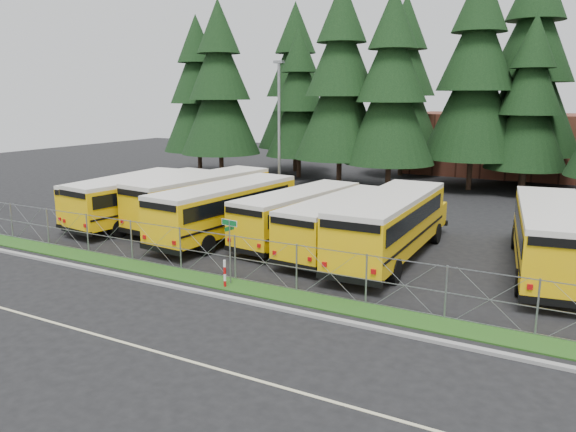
{
  "coord_description": "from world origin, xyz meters",
  "views": [
    {
      "loc": [
        12.2,
        -20.21,
        7.87
      ],
      "look_at": [
        -1.16,
        4.0,
        1.87
      ],
      "focal_mm": 35.0,
      "sensor_mm": 36.0,
      "label": 1
    }
  ],
  "objects_px": {
    "bus_4": "(302,216)",
    "bus_east": "(550,239)",
    "striped_bollard": "(225,274)",
    "bus_3": "(230,211)",
    "light_standard": "(279,129)",
    "bus_6": "(392,227)",
    "bus_2": "(205,200)",
    "bus_1": "(150,200)",
    "street_sign": "(230,238)",
    "bus_0": "(132,198)",
    "bus_5": "(345,225)"
  },
  "relations": [
    {
      "from": "bus_5",
      "to": "bus_1",
      "type": "bearing_deg",
      "value": -175.42
    },
    {
      "from": "bus_4",
      "to": "light_standard",
      "type": "height_order",
      "value": "light_standard"
    },
    {
      "from": "bus_3",
      "to": "street_sign",
      "type": "bearing_deg",
      "value": -50.83
    },
    {
      "from": "bus_1",
      "to": "bus_3",
      "type": "height_order",
      "value": "bus_3"
    },
    {
      "from": "bus_1",
      "to": "bus_3",
      "type": "xyz_separation_m",
      "value": [
        6.24,
        -0.43,
        0.04
      ]
    },
    {
      "from": "bus_1",
      "to": "bus_5",
      "type": "distance_m",
      "value": 12.91
    },
    {
      "from": "bus_5",
      "to": "striped_bollard",
      "type": "distance_m",
      "value": 7.84
    },
    {
      "from": "bus_3",
      "to": "street_sign",
      "type": "height_order",
      "value": "bus_3"
    },
    {
      "from": "bus_1",
      "to": "bus_2",
      "type": "distance_m",
      "value": 3.4
    },
    {
      "from": "bus_1",
      "to": "light_standard",
      "type": "xyz_separation_m",
      "value": [
        4.08,
        8.85,
        4.01
      ]
    },
    {
      "from": "bus_3",
      "to": "bus_east",
      "type": "relative_size",
      "value": 0.96
    },
    {
      "from": "bus_4",
      "to": "bus_east",
      "type": "distance_m",
      "value": 12.29
    },
    {
      "from": "bus_5",
      "to": "bus_3",
      "type": "bearing_deg",
      "value": -171.43
    },
    {
      "from": "bus_3",
      "to": "bus_2",
      "type": "bearing_deg",
      "value": 152.9
    },
    {
      "from": "light_standard",
      "to": "bus_0",
      "type": "bearing_deg",
      "value": -124.73
    },
    {
      "from": "bus_2",
      "to": "bus_4",
      "type": "bearing_deg",
      "value": 1.55
    },
    {
      "from": "bus_1",
      "to": "striped_bollard",
      "type": "bearing_deg",
      "value": -26.84
    },
    {
      "from": "bus_5",
      "to": "bus_east",
      "type": "height_order",
      "value": "bus_east"
    },
    {
      "from": "bus_0",
      "to": "street_sign",
      "type": "xyz_separation_m",
      "value": [
        12.58,
        -7.31,
        0.61
      ]
    },
    {
      "from": "light_standard",
      "to": "bus_3",
      "type": "bearing_deg",
      "value": -76.88
    },
    {
      "from": "striped_bollard",
      "to": "bus_3",
      "type": "bearing_deg",
      "value": 122.93
    },
    {
      "from": "bus_east",
      "to": "bus_6",
      "type": "bearing_deg",
      "value": -179.1
    },
    {
      "from": "bus_0",
      "to": "bus_east",
      "type": "height_order",
      "value": "bus_east"
    },
    {
      "from": "bus_5",
      "to": "striped_bollard",
      "type": "relative_size",
      "value": 8.94
    },
    {
      "from": "bus_6",
      "to": "street_sign",
      "type": "bearing_deg",
      "value": -125.26
    },
    {
      "from": "bus_4",
      "to": "street_sign",
      "type": "distance_m",
      "value": 7.93
    },
    {
      "from": "bus_3",
      "to": "bus_east",
      "type": "xyz_separation_m",
      "value": [
        16.11,
        1.55,
        0.06
      ]
    },
    {
      "from": "street_sign",
      "to": "striped_bollard",
      "type": "height_order",
      "value": "street_sign"
    },
    {
      "from": "light_standard",
      "to": "bus_6",
      "type": "bearing_deg",
      "value": -38.05
    },
    {
      "from": "bus_1",
      "to": "bus_6",
      "type": "bearing_deg",
      "value": 7.64
    },
    {
      "from": "bus_2",
      "to": "bus_4",
      "type": "height_order",
      "value": "bus_2"
    },
    {
      "from": "bus_0",
      "to": "striped_bollard",
      "type": "relative_size",
      "value": 9.06
    },
    {
      "from": "bus_3",
      "to": "striped_bollard",
      "type": "xyz_separation_m",
      "value": [
        4.54,
        -7.0,
        -0.93
      ]
    },
    {
      "from": "bus_1",
      "to": "bus_east",
      "type": "bearing_deg",
      "value": 10.64
    },
    {
      "from": "light_standard",
      "to": "bus_4",
      "type": "bearing_deg",
      "value": -53.04
    },
    {
      "from": "bus_2",
      "to": "striped_bollard",
      "type": "bearing_deg",
      "value": -42.35
    },
    {
      "from": "light_standard",
      "to": "bus_2",
      "type": "bearing_deg",
      "value": -98.2
    },
    {
      "from": "bus_6",
      "to": "street_sign",
      "type": "xyz_separation_m",
      "value": [
        -4.68,
        -6.95,
        0.43
      ]
    },
    {
      "from": "bus_6",
      "to": "striped_bollard",
      "type": "xyz_separation_m",
      "value": [
        -4.65,
        -7.4,
        -1.0
      ]
    },
    {
      "from": "bus_2",
      "to": "street_sign",
      "type": "height_order",
      "value": "bus_2"
    },
    {
      "from": "bus_2",
      "to": "striped_bollard",
      "type": "distance_m",
      "value": 11.91
    },
    {
      "from": "bus_3",
      "to": "bus_6",
      "type": "bearing_deg",
      "value": 7.11
    },
    {
      "from": "bus_0",
      "to": "bus_4",
      "type": "bearing_deg",
      "value": -0.53
    },
    {
      "from": "street_sign",
      "to": "bus_6",
      "type": "bearing_deg",
      "value": 56.03
    },
    {
      "from": "bus_6",
      "to": "light_standard",
      "type": "distance_m",
      "value": 14.93
    },
    {
      "from": "bus_6",
      "to": "bus_east",
      "type": "relative_size",
      "value": 1.0
    },
    {
      "from": "bus_6",
      "to": "bus_east",
      "type": "height_order",
      "value": "bus_6"
    },
    {
      "from": "bus_2",
      "to": "light_standard",
      "type": "height_order",
      "value": "light_standard"
    },
    {
      "from": "light_standard",
      "to": "bus_5",
      "type": "bearing_deg",
      "value": -44.83
    },
    {
      "from": "bus_3",
      "to": "bus_east",
      "type": "height_order",
      "value": "bus_east"
    }
  ]
}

